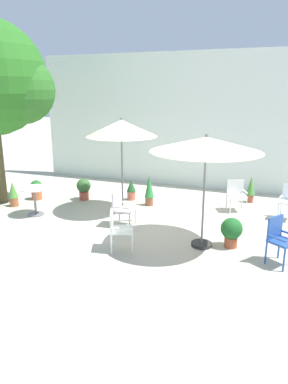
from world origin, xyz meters
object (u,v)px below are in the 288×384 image
Objects in this scene: patio_umbrella_1 at (121,129)px; patio_chair_1 at (279,237)px; potted_plant_6 at (13,194)px; potted_plant_0 at (231,231)px; potted_plant_4 at (149,190)px; potted_plant_3 at (37,189)px; cafe_table_0 at (35,196)px; patio_chair_3 at (121,206)px; patio_chair_4 at (118,227)px; potted_plant_2 at (84,188)px; potted_plant_5 at (131,189)px; patio_chair_2 at (236,193)px; potted_plant_8 at (251,188)px; patio_umbrella_0 at (206,145)px.

patio_chair_1 is (4.06, -1.76, -1.71)m from patio_umbrella_1.
potted_plant_6 is at bearing 171.49° from patio_chair_1.
potted_plant_4 is (-2.63, 2.11, 0.09)m from potted_plant_0.
potted_plant_4 is at bearing 22.11° from potted_plant_6.
potted_plant_3 is at bearing -169.02° from potted_plant_4.
patio_umbrella_1 is at bearing 27.55° from cafe_table_0.
patio_umbrella_1 is 2.06m from patio_chair_3.
potted_plant_4 is (-0.44, 3.08, -0.03)m from patio_chair_4.
potted_plant_4 is at bearing 36.24° from cafe_table_0.
potted_plant_6 is (-1.57, -1.29, -0.00)m from potted_plant_2.
patio_umbrella_1 is 4.74m from patio_chair_1.
patio_chair_2 is at bearing 2.10° from potted_plant_5.
patio_chair_2 reaches higher than potted_plant_8.
patio_umbrella_0 is 3.50m from potted_plant_4.
patio_umbrella_0 is 0.94× the size of patio_umbrella_1.
potted_plant_4 is at bearing 10.98° from potted_plant_3.
potted_plant_4 is 3.91m from potted_plant_6.
potted_plant_2 is at bearing -162.15° from potted_plant_8.
patio_umbrella_0 is 3.66× the size of potted_plant_2.
potted_plant_8 is (6.34, 2.83, 0.05)m from potted_plant_6.
potted_plant_2 is 0.74× the size of potted_plant_4.
potted_plant_0 is 0.73× the size of potted_plant_4.
potted_plant_3 is (-7.00, 1.88, -0.23)m from patio_chair_1.
patio_chair_1 is 1.07× the size of patio_chair_3.
potted_plant_2 is at bearing 140.87° from patio_chair_3.
potted_plant_8 is at bearing 48.30° from patio_chair_3.
patio_umbrella_1 is at bearing 112.05° from patio_chair_3.
patio_umbrella_1 is at bearing -79.11° from potted_plant_5.
patio_umbrella_1 is at bearing 149.46° from patio_umbrella_0.
patio_chair_1 is 1.06m from potted_plant_0.
patio_umbrella_1 is 2.93× the size of patio_chair_3.
potted_plant_6 is (-4.06, 1.60, -0.13)m from patio_chair_4.
patio_chair_1 reaches higher than potted_plant_8.
patio_chair_1 is at bearing -77.62° from potted_plant_8.
potted_plant_4 is at bearing 87.30° from patio_chair_3.
patio_umbrella_1 is 4.28× the size of potted_plant_3.
patio_umbrella_1 is 2.02m from potted_plant_4.
patio_chair_3 is at bearing -138.06° from patio_chair_2.
potted_plant_8 reaches higher than cafe_table_0.
patio_umbrella_0 is at bearing -13.13° from patio_chair_3.
cafe_table_0 is 5.48m from patio_chair_2.
potted_plant_2 is at bearing 39.47° from potted_plant_6.
patio_chair_1 is at bearing -33.95° from potted_plant_5.
patio_chair_3 is 1.39m from patio_chair_4.
patio_chair_2 is 1.07× the size of potted_plant_8.
patio_umbrella_0 reaches higher than patio_chair_2.
patio_umbrella_1 is 2.25m from potted_plant_5.
patio_umbrella_1 is at bearing 12.19° from potted_plant_6.
potted_plant_0 is at bearing -84.90° from patio_chair_2.
potted_plant_0 is at bearing -2.56° from cafe_table_0.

